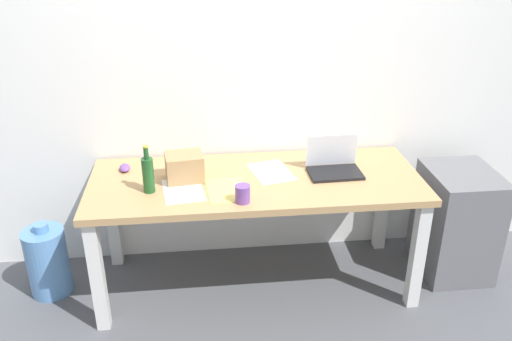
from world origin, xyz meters
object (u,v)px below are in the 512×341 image
(computer_mouse, at_px, (125,168))
(cardboard_box, at_px, (184,167))
(laptop_right, at_px, (334,165))
(desk, at_px, (256,192))
(coffee_mug, at_px, (243,194))
(filing_cabinet, at_px, (456,222))
(water_cooler_jug, at_px, (48,261))
(beer_bottle, at_px, (148,174))

(computer_mouse, relative_size, cardboard_box, 0.49)
(laptop_right, xyz_separation_m, computer_mouse, (-1.21, 0.16, -0.03))
(desk, relative_size, laptop_right, 6.14)
(coffee_mug, bearing_deg, filing_cabinet, 11.75)
(coffee_mug, bearing_deg, cardboard_box, 135.31)
(cardboard_box, height_order, water_cooler_jug, cardboard_box)
(cardboard_box, height_order, filing_cabinet, cardboard_box)
(filing_cabinet, bearing_deg, water_cooler_jug, 179.27)
(water_cooler_jug, bearing_deg, filing_cabinet, -0.73)
(desk, height_order, water_cooler_jug, desk)
(desk, relative_size, filing_cabinet, 2.76)
(water_cooler_jug, bearing_deg, cardboard_box, -1.13)
(desk, distance_m, computer_mouse, 0.78)
(computer_mouse, bearing_deg, desk, -20.82)
(laptop_right, distance_m, coffee_mug, 0.63)
(cardboard_box, distance_m, water_cooler_jug, 1.02)
(beer_bottle, distance_m, computer_mouse, 0.34)
(desk, relative_size, water_cooler_jug, 4.00)
(beer_bottle, height_order, coffee_mug, beer_bottle)
(computer_mouse, xyz_separation_m, filing_cabinet, (2.01, -0.17, -0.40))
(coffee_mug, bearing_deg, beer_bottle, 160.81)
(desk, xyz_separation_m, water_cooler_jug, (-1.24, 0.05, -0.42))
(beer_bottle, relative_size, cardboard_box, 1.32)
(beer_bottle, distance_m, cardboard_box, 0.23)
(beer_bottle, relative_size, coffee_mug, 2.83)
(filing_cabinet, bearing_deg, cardboard_box, 179.47)
(computer_mouse, distance_m, water_cooler_jug, 0.73)
(beer_bottle, bearing_deg, coffee_mug, -19.19)
(water_cooler_jug, bearing_deg, beer_bottle, -12.43)
(beer_bottle, bearing_deg, water_cooler_jug, 167.57)
(computer_mouse, height_order, water_cooler_jug, computer_mouse)
(laptop_right, relative_size, water_cooler_jug, 0.65)
(desk, distance_m, laptop_right, 0.48)
(desk, bearing_deg, computer_mouse, 165.86)
(computer_mouse, xyz_separation_m, water_cooler_jug, (-0.49, -0.14, -0.52))
(coffee_mug, bearing_deg, desk, 69.52)
(cardboard_box, distance_m, coffee_mug, 0.42)
(desk, bearing_deg, laptop_right, 4.17)
(desk, relative_size, cardboard_box, 9.26)
(desk, xyz_separation_m, cardboard_box, (-0.40, 0.03, 0.17))
(laptop_right, bearing_deg, beer_bottle, -172.97)
(desk, bearing_deg, water_cooler_jug, 177.79)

